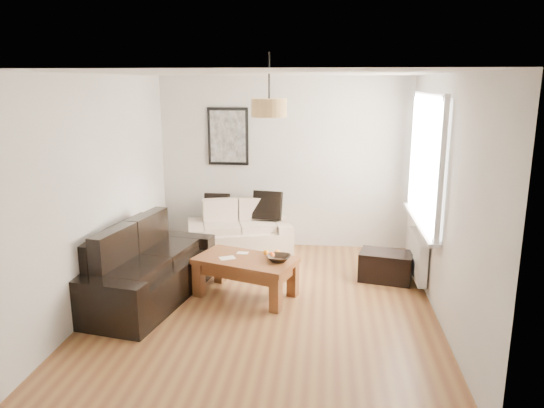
# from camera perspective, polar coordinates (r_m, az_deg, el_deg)

# --- Properties ---
(floor) EXTENTS (4.50, 4.50, 0.00)m
(floor) POSITION_cam_1_polar(r_m,az_deg,el_deg) (6.08, -0.63, -11.00)
(floor) COLOR brown
(floor) RESTS_ON ground
(ceiling) EXTENTS (3.80, 4.50, 0.00)m
(ceiling) POSITION_cam_1_polar(r_m,az_deg,el_deg) (5.53, -0.70, 14.31)
(ceiling) COLOR white
(ceiling) RESTS_ON floor
(wall_back) EXTENTS (3.80, 0.04, 2.60)m
(wall_back) POSITION_cam_1_polar(r_m,az_deg,el_deg) (7.87, 1.31, 4.56)
(wall_back) COLOR silver
(wall_back) RESTS_ON floor
(wall_front) EXTENTS (3.80, 0.04, 2.60)m
(wall_front) POSITION_cam_1_polar(r_m,az_deg,el_deg) (3.53, -5.08, -6.80)
(wall_front) COLOR silver
(wall_front) RESTS_ON floor
(wall_left) EXTENTS (0.04, 4.50, 2.60)m
(wall_left) POSITION_cam_1_polar(r_m,az_deg,el_deg) (6.18, -18.42, 1.41)
(wall_left) COLOR silver
(wall_left) RESTS_ON floor
(wall_right) EXTENTS (0.04, 4.50, 2.60)m
(wall_right) POSITION_cam_1_polar(r_m,az_deg,el_deg) (5.76, 18.46, 0.55)
(wall_right) COLOR silver
(wall_right) RESTS_ON floor
(window_bay) EXTENTS (0.14, 1.90, 1.60)m
(window_bay) POSITION_cam_1_polar(r_m,az_deg,el_deg) (6.47, 16.86, 4.73)
(window_bay) COLOR white
(window_bay) RESTS_ON wall_right
(radiator) EXTENTS (0.10, 0.90, 0.52)m
(radiator) POSITION_cam_1_polar(r_m,az_deg,el_deg) (6.75, 15.82, -5.54)
(radiator) COLOR white
(radiator) RESTS_ON wall_right
(poster) EXTENTS (0.62, 0.04, 0.87)m
(poster) POSITION_cam_1_polar(r_m,az_deg,el_deg) (7.90, -4.90, 7.48)
(poster) COLOR black
(poster) RESTS_ON wall_back
(pendant_shade) EXTENTS (0.40, 0.40, 0.20)m
(pendant_shade) POSITION_cam_1_polar(r_m,az_deg,el_deg) (5.84, -0.33, 10.64)
(pendant_shade) COLOR tan
(pendant_shade) RESTS_ON ceiling
(loveseat_cream) EXTENTS (1.67, 1.20, 0.75)m
(loveseat_cream) POSITION_cam_1_polar(r_m,az_deg,el_deg) (7.69, -3.64, -2.75)
(loveseat_cream) COLOR beige
(loveseat_cream) RESTS_ON floor
(sofa_leather) EXTENTS (1.28, 2.09, 0.84)m
(sofa_leather) POSITION_cam_1_polar(r_m,az_deg,el_deg) (6.25, -13.86, -6.56)
(sofa_leather) COLOR black
(sofa_leather) RESTS_ON floor
(coffee_table) EXTENTS (1.31, 0.98, 0.48)m
(coffee_table) POSITION_cam_1_polar(r_m,az_deg,el_deg) (6.21, -2.92, -8.09)
(coffee_table) COLOR brown
(coffee_table) RESTS_ON floor
(ottoman) EXTENTS (0.73, 0.55, 0.38)m
(ottoman) POSITION_cam_1_polar(r_m,az_deg,el_deg) (6.85, 12.51, -6.75)
(ottoman) COLOR black
(ottoman) RESTS_ON floor
(cushion_left) EXTENTS (0.38, 0.12, 0.38)m
(cushion_left) POSITION_cam_1_polar(r_m,az_deg,el_deg) (7.86, -6.14, -0.19)
(cushion_left) COLOR black
(cushion_left) RESTS_ON loveseat_cream
(cushion_right) EXTENTS (0.44, 0.19, 0.43)m
(cushion_right) POSITION_cam_1_polar(r_m,az_deg,el_deg) (7.72, -0.51, -0.15)
(cushion_right) COLOR black
(cushion_right) RESTS_ON loveseat_cream
(fruit_bowl) EXTENTS (0.29, 0.29, 0.07)m
(fruit_bowl) POSITION_cam_1_polar(r_m,az_deg,el_deg) (6.01, 0.77, -6.04)
(fruit_bowl) COLOR black
(fruit_bowl) RESTS_ON coffee_table
(orange_a) EXTENTS (0.08, 0.08, 0.07)m
(orange_a) POSITION_cam_1_polar(r_m,az_deg,el_deg) (6.11, -0.05, -5.66)
(orange_a) COLOR #DE4B12
(orange_a) RESTS_ON fruit_bowl
(orange_b) EXTENTS (0.08, 0.08, 0.08)m
(orange_b) POSITION_cam_1_polar(r_m,az_deg,el_deg) (6.17, 0.62, -5.45)
(orange_b) COLOR orange
(orange_b) RESTS_ON fruit_bowl
(orange_c) EXTENTS (0.08, 0.08, 0.06)m
(orange_c) POSITION_cam_1_polar(r_m,az_deg,el_deg) (6.19, -0.69, -5.38)
(orange_c) COLOR orange
(orange_c) RESTS_ON fruit_bowl
(papers) EXTENTS (0.22, 0.19, 0.01)m
(papers) POSITION_cam_1_polar(r_m,az_deg,el_deg) (6.14, -4.99, -5.99)
(papers) COLOR white
(papers) RESTS_ON coffee_table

